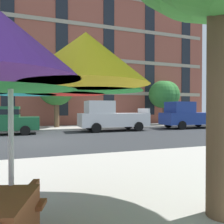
% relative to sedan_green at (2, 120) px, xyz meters
% --- Properties ---
extents(ground_plane, '(120.00, 120.00, 0.00)m').
position_rel_sedan_green_xyz_m(ground_plane, '(2.09, -3.70, -0.95)').
color(ground_plane, '#2D3033').
extents(sidewalk_far, '(56.00, 3.60, 0.12)m').
position_rel_sedan_green_xyz_m(sidewalk_far, '(2.09, 3.10, -0.89)').
color(sidewalk_far, '#B2ADA3').
rests_on(sidewalk_far, ground).
extents(apartment_building, '(36.14, 12.08, 19.20)m').
position_rel_sedan_green_xyz_m(apartment_building, '(2.09, 11.29, 8.65)').
color(apartment_building, '#934C3D').
rests_on(apartment_building, ground).
extents(sedan_green, '(4.40, 1.98, 1.78)m').
position_rel_sedan_green_xyz_m(sedan_green, '(0.00, 0.00, 0.00)').
color(sedan_green, '#195933').
rests_on(sedan_green, ground).
extents(pickup_white, '(5.10, 2.12, 2.20)m').
position_rel_sedan_green_xyz_m(pickup_white, '(7.25, 0.00, 0.08)').
color(pickup_white, silver).
rests_on(pickup_white, ground).
extents(pickup_blue, '(5.10, 2.12, 2.20)m').
position_rel_sedan_green_xyz_m(pickup_blue, '(14.14, 0.00, 0.08)').
color(pickup_blue, navy).
rests_on(pickup_blue, ground).
extents(street_tree_middle, '(3.04, 3.17, 4.93)m').
position_rel_sedan_green_xyz_m(street_tree_middle, '(3.76, 3.32, 2.48)').
color(street_tree_middle, brown).
rests_on(street_tree_middle, ground).
extents(street_tree_right, '(3.23, 2.93, 4.37)m').
position_rel_sedan_green_xyz_m(street_tree_right, '(13.90, 3.33, 2.05)').
color(street_tree_right, brown).
rests_on(street_tree_right, ground).
extents(patio_umbrella, '(3.24, 3.24, 2.45)m').
position_rel_sedan_green_xyz_m(patio_umbrella, '(1.72, -12.70, 1.18)').
color(patio_umbrella, silver).
rests_on(patio_umbrella, ground).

